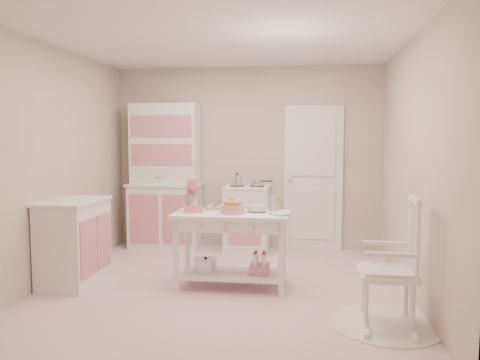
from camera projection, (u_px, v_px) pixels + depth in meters
The scene contains 14 objects.
room_shell at pixel (224, 132), 4.86m from camera, with size 3.84×3.84×2.62m.
door at pixel (313, 178), 6.62m from camera, with size 0.82×0.05×2.04m, color white.
hutch at pixel (165, 176), 6.71m from camera, with size 1.06×0.50×2.08m, color white.
stove at pixel (247, 219), 6.54m from camera, with size 0.62×0.57×0.92m, color white.
base_cabinet at pixel (74, 242), 5.05m from camera, with size 0.54×0.84×0.92m, color white.
lace_rug at pixel (386, 325), 3.95m from camera, with size 0.92×0.92×0.01m, color white.
rocking_chair at pixel (388, 262), 3.90m from camera, with size 0.48×0.72×1.10m, color white.
work_table at pixel (231, 250), 4.94m from camera, with size 1.20×0.60×0.80m, color white.
stand_mixer at pixel (193, 196), 4.97m from camera, with size 0.20×0.28×0.34m, color #F86983.
cookie_tray at pixel (220, 209), 5.11m from camera, with size 0.34×0.24×0.02m, color silver.
bread_basket at pixel (233, 209), 4.85m from camera, with size 0.25×0.25×0.09m, color #D77B8A.
mixing_bowl at pixel (257, 209), 4.95m from camera, with size 0.23×0.23×0.07m, color silver.
metal_pitcher at pixel (274, 203), 5.00m from camera, with size 0.10×0.10×0.17m, color silver.
recipe_book at pixel (273, 215), 4.73m from camera, with size 0.15×0.20×0.02m, color silver.
Camera 1 is at (0.85, -4.81, 1.57)m, focal length 35.00 mm.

